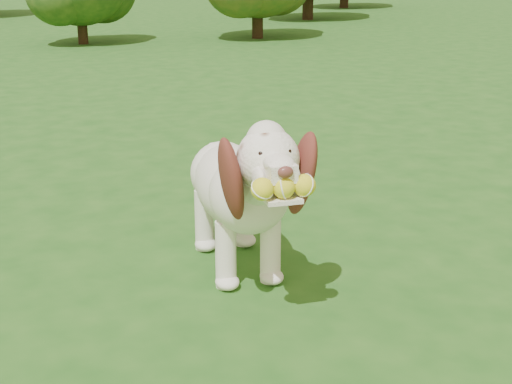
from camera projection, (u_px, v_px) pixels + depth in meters
ground at (380, 270)px, 2.90m from camera, size 80.00×80.00×0.00m
dog at (241, 185)px, 2.76m from camera, size 0.55×1.06×0.70m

